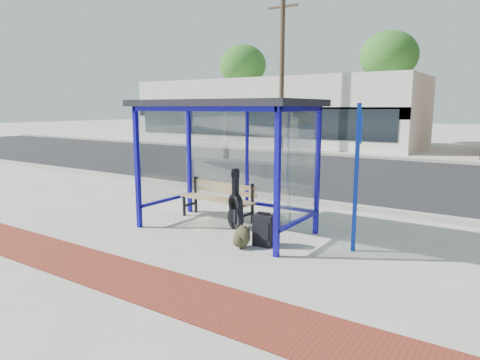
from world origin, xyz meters
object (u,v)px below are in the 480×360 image
Objects in this scene: bench at (219,197)px; guitar_bag at (235,208)px; suitcase at (264,230)px; backpack at (241,238)px.

guitar_bag is (0.70, -0.42, -0.06)m from bench.
guitar_bag reaches higher than bench.
guitar_bag reaches higher than suitcase.
suitcase is (1.67, -1.01, -0.19)m from bench.
bench is 1.58× the size of guitar_bag.
backpack is at bearing -136.88° from suitcase.
bench is 1.94m from backpack.
guitar_bag is at bearing -28.14° from bench.
backpack is (0.72, -0.89, -0.22)m from guitar_bag.
suitcase is (0.97, -0.59, -0.13)m from guitar_bag.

